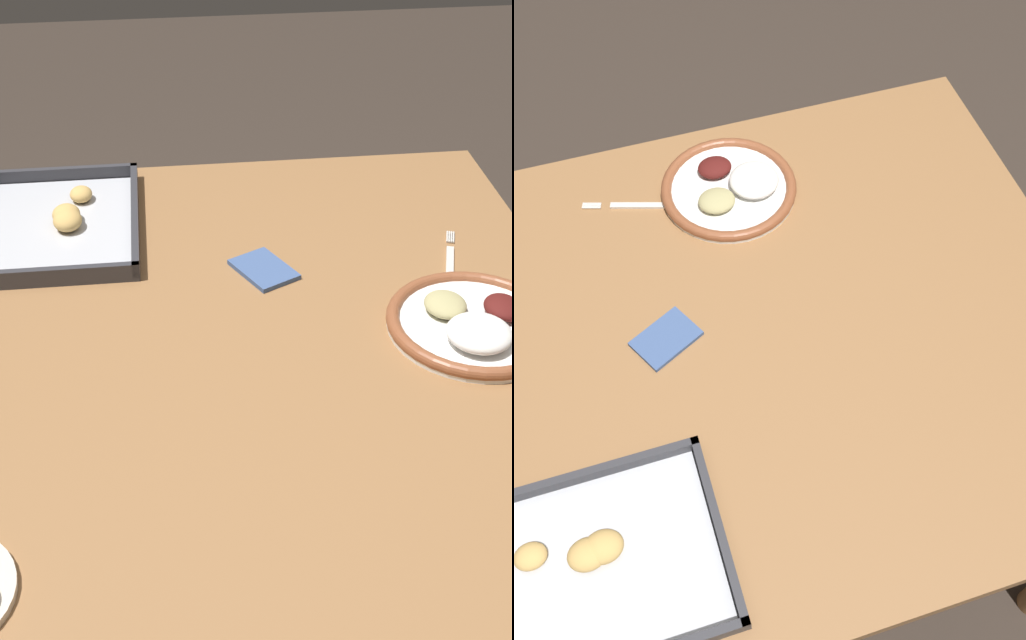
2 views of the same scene
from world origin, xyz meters
TOP-DOWN VIEW (x-y plane):
  - dining_table at (0.00, 0.00)m, footprint 1.12×0.99m
  - dinner_plate at (-0.03, -0.32)m, footprint 0.26×0.26m
  - fork at (0.14, -0.33)m, footprint 0.19×0.07m
  - baking_tray at (0.34, 0.30)m, footprint 0.36×0.28m
  - napkin at (0.16, -0.03)m, footprint 0.13×0.11m

SIDE VIEW (x-z plane):
  - dining_table at x=0.00m, z-range 0.28..1.05m
  - fork at x=0.14m, z-range 0.78..0.78m
  - napkin at x=0.16m, z-range 0.78..0.78m
  - baking_tray at x=0.34m, z-range 0.77..0.81m
  - dinner_plate at x=-0.03m, z-range 0.77..0.81m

